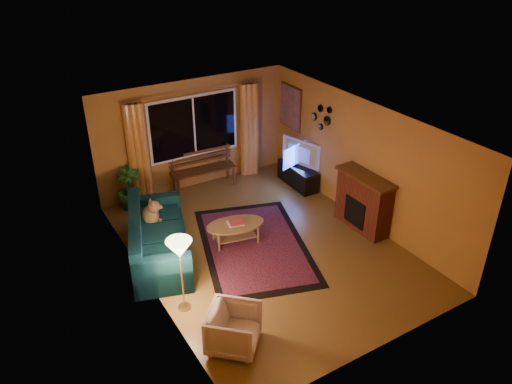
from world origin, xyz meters
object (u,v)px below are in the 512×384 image
sofa (159,237)px  coffee_table (236,233)px  tv_console (298,175)px  floor_lamp (182,276)px  bench (204,179)px  armchair (234,327)px

sofa → coffee_table: bearing=7.7°
tv_console → sofa: bearing=-163.0°
sofa → floor_lamp: floor_lamp is taller
bench → coffee_table: size_ratio=1.33×
floor_lamp → tv_console: 4.73m
sofa → coffee_table: sofa is taller
tv_console → coffee_table: bearing=-149.5°
sofa → armchair: sofa is taller
sofa → floor_lamp: size_ratio=1.79×
sofa → tv_console: size_ratio=1.95×
bench → sofa: (-1.88, -2.05, 0.23)m
tv_console → floor_lamp: bearing=-146.1°
floor_lamp → tv_console: bearing=32.3°
coffee_table → bench: bearing=79.0°
floor_lamp → coffee_table: bearing=36.9°
armchair → coffee_table: (1.31, 2.32, -0.16)m
floor_lamp → coffee_table: (1.61, 1.21, -0.43)m
floor_lamp → armchair: bearing=-75.3°
bench → armchair: size_ratio=2.08×
armchair → coffee_table: size_ratio=0.64×
floor_lamp → bench: bearing=59.7°
coffee_table → armchair: bearing=-119.5°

